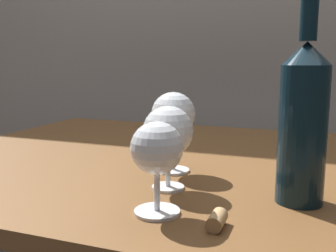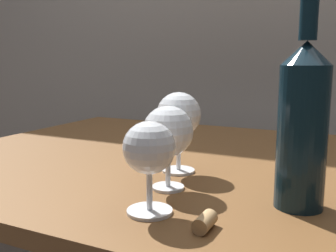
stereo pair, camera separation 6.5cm
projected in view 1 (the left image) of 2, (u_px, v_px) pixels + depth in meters
name	position (u px, v px, depth m)	size (l,w,h in m)	color
dining_table	(179.00, 199.00, 0.92)	(1.18, 0.90, 0.77)	brown
wine_glass_chardonnay	(157.00, 150.00, 0.55)	(0.08, 0.08, 0.14)	white
wine_glass_merlot	(168.00, 133.00, 0.66)	(0.09, 0.09, 0.15)	white
wine_glass_rose	(173.00, 116.00, 0.76)	(0.09, 0.09, 0.16)	white
wine_bottle	(303.00, 120.00, 0.59)	(0.07, 0.07, 0.33)	#0F232D
cork	(217.00, 220.00, 0.51)	(0.02, 0.02, 0.04)	tan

